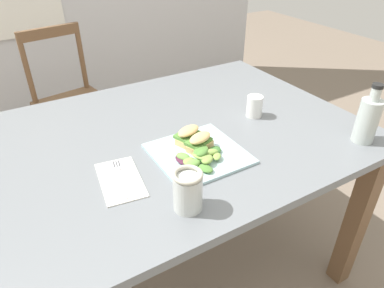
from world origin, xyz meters
The scene contains 11 objects.
dining_table centered at (0.13, 0.15, 0.63)m, with size 1.33×0.99×0.74m.
chair_wooden_far centered at (-0.03, 1.23, 0.45)m, with size 0.46×0.46×0.87m.
plate_lunch centered at (0.12, -0.02, 0.74)m, with size 0.28×0.28×0.01m, color silver.
sandwich_half_front centered at (0.13, -0.01, 0.78)m, with size 0.10×0.08×0.06m.
sandwich_half_back centered at (0.12, 0.05, 0.78)m, with size 0.10×0.08×0.06m.
salad_mixed_greens centered at (0.10, -0.06, 0.77)m, with size 0.17×0.16×0.04m.
napkin_folded centered at (-0.15, -0.02, 0.74)m, with size 0.12×0.21×0.00m, color silver.
fork_on_napkin centered at (-0.15, 0.00, 0.75)m, with size 0.06×0.18×0.00m.
bottle_cold_brew centered at (0.65, -0.23, 0.81)m, with size 0.07×0.07×0.21m.
mason_jar_iced_tea centered at (-0.04, -0.22, 0.79)m, with size 0.08×0.08×0.12m.
cup_extra_side centered at (0.44, 0.10, 0.78)m, with size 0.06×0.06×0.08m, color white.
Camera 1 is at (-0.38, -0.81, 1.38)m, focal length 32.57 mm.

